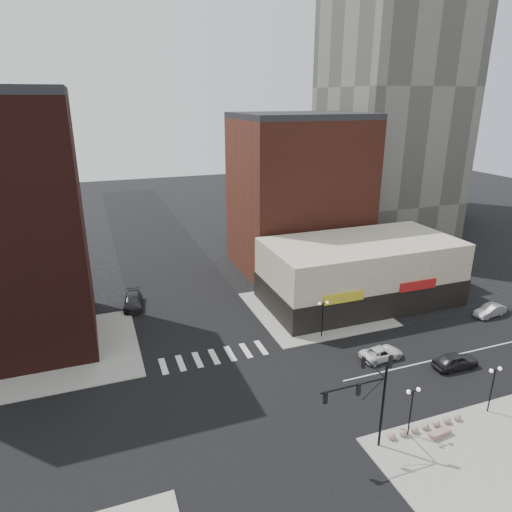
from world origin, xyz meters
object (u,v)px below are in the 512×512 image
white_suv (381,353)px  stone_bench (440,433)px  street_lamp_se_a (412,400)px  dark_sedan_east (455,361)px  street_lamp_ne (323,310)px  traffic_signal (370,390)px  street_lamp_se_b (494,379)px  dark_sedan_north (133,301)px  silver_sedan (490,311)px

white_suv → stone_bench: white_suv is taller
street_lamp_se_a → dark_sedan_east: size_ratio=0.91×
street_lamp_se_a → street_lamp_ne: (1.00, 16.00, 0.00)m
street_lamp_se_a → stone_bench: (2.18, -1.00, -2.93)m
street_lamp_ne → white_suv: street_lamp_ne is taller
traffic_signal → street_lamp_se_b: (11.76, -0.17, -1.67)m
traffic_signal → dark_sedan_east: (14.06, 6.07, -4.19)m
street_lamp_se_a → dark_sedan_north: size_ratio=0.77×
traffic_signal → street_lamp_se_a: (3.76, -0.17, -1.67)m
silver_sedan → stone_bench: (-20.16, -14.63, -0.34)m
dark_sedan_east → silver_sedan: dark_sedan_east is taller
white_suv → dark_sedan_north: 30.35m
stone_bench → street_lamp_se_b: bearing=4.3°
street_lamp_se_a → white_suv: street_lamp_se_a is taller
white_suv → street_lamp_ne: bearing=27.0°
silver_sedan → dark_sedan_north: 43.44m
traffic_signal → dark_sedan_east: bearing=23.3°
silver_sedan → dark_sedan_north: bearing=-120.8°
street_lamp_se_a → silver_sedan: street_lamp_se_a is taller
street_lamp_se_a → stone_bench: 3.78m
street_lamp_ne → silver_sedan: size_ratio=0.98×
street_lamp_ne → dark_sedan_east: bearing=-46.4°
traffic_signal → street_lamp_se_a: traffic_signal is taller
traffic_signal → dark_sedan_north: size_ratio=1.44×
street_lamp_se_a → silver_sedan: (22.34, 13.63, -2.59)m
street_lamp_ne → traffic_signal: bearing=-106.7°
dark_sedan_east → street_lamp_ne: bearing=45.2°
street_lamp_se_a → dark_sedan_north: bearing=119.5°
street_lamp_se_b → dark_sedan_north: (-25.50, 30.96, -2.51)m
traffic_signal → stone_bench: size_ratio=3.88×
street_lamp_se_a → dark_sedan_east: 12.30m
dark_sedan_north → white_suv: bearing=-35.4°
dark_sedan_east → silver_sedan: size_ratio=1.07×
street_lamp_se_a → street_lamp_se_b: 8.00m
dark_sedan_north → stone_bench: bearing=-50.4°
street_lamp_se_b → dark_sedan_north: size_ratio=0.77×
white_suv → dark_sedan_east: size_ratio=0.99×
traffic_signal → stone_bench: 7.61m
silver_sedan → dark_sedan_north: (-39.84, 17.32, 0.08)m
traffic_signal → dark_sedan_east: traffic_signal is taller
silver_sedan → white_suv: bearing=-86.0°
street_lamp_se_a → stone_bench: bearing=-24.6°
street_lamp_ne → stone_bench: bearing=-86.0°
street_lamp_ne → dark_sedan_north: (-18.50, 14.96, -2.51)m
traffic_signal → street_lamp_se_b: bearing=-0.8°
dark_sedan_east → stone_bench: (-8.12, -7.24, -0.41)m
white_suv → silver_sedan: 18.14m
street_lamp_se_b → stone_bench: size_ratio=2.08×
dark_sedan_north → traffic_signal: bearing=-58.0°
white_suv → dark_sedan_east: dark_sedan_east is taller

